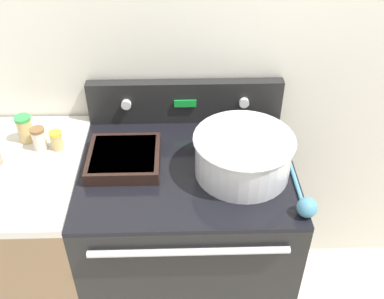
{
  "coord_description": "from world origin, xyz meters",
  "views": [
    {
      "loc": [
        -0.02,
        -0.96,
        1.97
      ],
      "look_at": [
        0.02,
        0.34,
        0.97
      ],
      "focal_mm": 42.0,
      "sensor_mm": 36.0,
      "label": 1
    }
  ],
  "objects_px": {
    "casserole_dish": "(124,158)",
    "spice_jar_green_cap": "(25,129)",
    "spice_jar_yellow_cap": "(57,140)",
    "spice_jar_brown_cap": "(39,139)",
    "ladle": "(305,204)",
    "mixing_bowl": "(243,153)"
  },
  "relations": [
    {
      "from": "spice_jar_yellow_cap",
      "to": "spice_jar_brown_cap",
      "type": "bearing_deg",
      "value": 178.48
    },
    {
      "from": "mixing_bowl",
      "to": "spice_jar_green_cap",
      "type": "xyz_separation_m",
      "value": [
        -0.82,
        0.2,
        -0.02
      ]
    },
    {
      "from": "mixing_bowl",
      "to": "spice_jar_yellow_cap",
      "type": "xyz_separation_m",
      "value": [
        -0.69,
        0.14,
        -0.04
      ]
    },
    {
      "from": "mixing_bowl",
      "to": "casserole_dish",
      "type": "height_order",
      "value": "mixing_bowl"
    },
    {
      "from": "casserole_dish",
      "to": "spice_jar_brown_cap",
      "type": "xyz_separation_m",
      "value": [
        -0.33,
        0.09,
        0.03
      ]
    },
    {
      "from": "spice_jar_yellow_cap",
      "to": "ladle",
      "type": "bearing_deg",
      "value": -21.55
    },
    {
      "from": "spice_jar_yellow_cap",
      "to": "spice_jar_green_cap",
      "type": "xyz_separation_m",
      "value": [
        -0.13,
        0.06,
        0.02
      ]
    },
    {
      "from": "mixing_bowl",
      "to": "spice_jar_brown_cap",
      "type": "bearing_deg",
      "value": 169.09
    },
    {
      "from": "spice_jar_yellow_cap",
      "to": "casserole_dish",
      "type": "bearing_deg",
      "value": -17.86
    },
    {
      "from": "spice_jar_yellow_cap",
      "to": "spice_jar_green_cap",
      "type": "relative_size",
      "value": 0.71
    },
    {
      "from": "spice_jar_yellow_cap",
      "to": "spice_jar_green_cap",
      "type": "bearing_deg",
      "value": 156.39
    },
    {
      "from": "mixing_bowl",
      "to": "casserole_dish",
      "type": "distance_m",
      "value": 0.44
    },
    {
      "from": "mixing_bowl",
      "to": "spice_jar_yellow_cap",
      "type": "distance_m",
      "value": 0.71
    },
    {
      "from": "casserole_dish",
      "to": "ladle",
      "type": "height_order",
      "value": "ladle"
    },
    {
      "from": "spice_jar_green_cap",
      "to": "spice_jar_brown_cap",
      "type": "bearing_deg",
      "value": -40.03
    },
    {
      "from": "ladle",
      "to": "spice_jar_brown_cap",
      "type": "xyz_separation_m",
      "value": [
        -0.94,
        0.35,
        0.03
      ]
    },
    {
      "from": "casserole_dish",
      "to": "spice_jar_brown_cap",
      "type": "height_order",
      "value": "spice_jar_brown_cap"
    },
    {
      "from": "spice_jar_green_cap",
      "to": "casserole_dish",
      "type": "bearing_deg",
      "value": -19.82
    },
    {
      "from": "casserole_dish",
      "to": "spice_jar_brown_cap",
      "type": "distance_m",
      "value": 0.34
    },
    {
      "from": "spice_jar_yellow_cap",
      "to": "mixing_bowl",
      "type": "bearing_deg",
      "value": -11.77
    },
    {
      "from": "casserole_dish",
      "to": "spice_jar_green_cap",
      "type": "xyz_separation_m",
      "value": [
        -0.39,
        0.14,
        0.04
      ]
    },
    {
      "from": "mixing_bowl",
      "to": "spice_jar_yellow_cap",
      "type": "bearing_deg",
      "value": 168.23
    }
  ]
}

